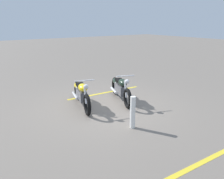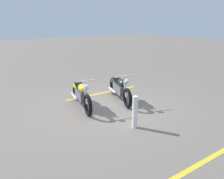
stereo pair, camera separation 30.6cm
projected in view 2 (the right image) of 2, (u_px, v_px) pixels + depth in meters
name	position (u px, v px, depth m)	size (l,w,h in m)	color
ground_plane	(107.00, 106.00, 7.83)	(60.00, 60.00, 0.00)	slate
motorcycle_bright_foreground	(81.00, 93.00, 7.68)	(2.17, 0.80, 1.04)	black
motorcycle_dark_foreground	(119.00, 88.00, 8.32)	(2.12, 0.92, 1.04)	black
bollard_post	(135.00, 112.00, 6.17)	(0.14, 0.14, 0.88)	white
parking_stripe_near	(103.00, 93.00, 9.27)	(3.20, 0.12, 0.01)	yellow
parking_stripe_mid	(217.00, 154.00, 5.02)	(3.20, 0.12, 0.01)	yellow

